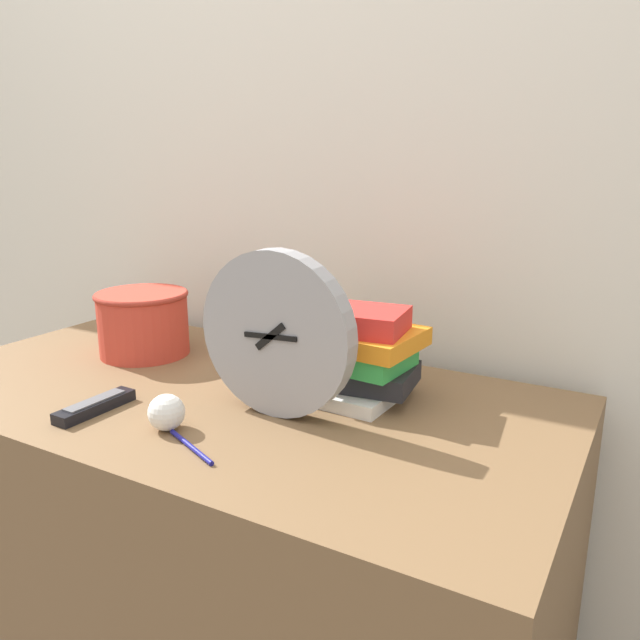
{
  "coord_description": "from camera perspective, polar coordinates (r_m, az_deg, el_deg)",
  "views": [
    {
      "loc": [
        0.72,
        -0.55,
        1.16
      ],
      "look_at": [
        0.2,
        0.37,
        0.88
      ],
      "focal_mm": 35.0,
      "sensor_mm": 36.0,
      "label": 1
    }
  ],
  "objects": [
    {
      "name": "book_stack",
      "position": [
        1.16,
        3.24,
        -3.06
      ],
      "size": [
        0.24,
        0.2,
        0.17
      ],
      "color": "white",
      "rests_on": "desk"
    },
    {
      "name": "wall_back",
      "position": [
        1.49,
        0.55,
        16.49
      ],
      "size": [
        6.0,
        0.04,
        2.4
      ],
      "color": "silver",
      "rests_on": "ground_plane"
    },
    {
      "name": "desk_clock",
      "position": [
        1.07,
        -4.03,
        -1.3
      ],
      "size": [
        0.29,
        0.04,
        0.29
      ],
      "color": "#99999E",
      "rests_on": "desk"
    },
    {
      "name": "pen",
      "position": [
        1.01,
        -11.72,
        -11.28
      ],
      "size": [
        0.13,
        0.06,
        0.01
      ],
      "color": "navy",
      "rests_on": "desk"
    },
    {
      "name": "crumpled_paper_ball",
      "position": [
        1.07,
        -13.86,
        -8.2
      ],
      "size": [
        0.06,
        0.06,
        0.06
      ],
      "color": "white",
      "rests_on": "desk"
    },
    {
      "name": "tv_remote",
      "position": [
        1.19,
        -19.87,
        -7.4
      ],
      "size": [
        0.04,
        0.16,
        0.02
      ],
      "color": "black",
      "rests_on": "desk"
    },
    {
      "name": "desk",
      "position": [
        1.4,
        -8.21,
        -20.21
      ],
      "size": [
        1.3,
        0.67,
        0.71
      ],
      "color": "brown",
      "rests_on": "ground_plane"
    },
    {
      "name": "basket",
      "position": [
        1.47,
        -15.86,
        -0.08
      ],
      "size": [
        0.21,
        0.21,
        0.15
      ],
      "color": "#C63D2D",
      "rests_on": "desk"
    }
  ]
}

